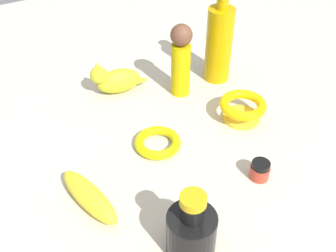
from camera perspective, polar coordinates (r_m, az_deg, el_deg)
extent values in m
plane|color=#BCB29E|center=(0.95, 0.00, -2.74)|extent=(2.00, 2.00, 0.00)
torus|color=#C8BF0A|center=(0.95, -1.45, -2.30)|extent=(0.11, 0.11, 0.02)
cylinder|color=black|center=(0.74, 3.24, -14.68)|extent=(0.09, 0.09, 0.09)
cylinder|color=black|center=(0.69, 3.43, -11.65)|extent=(0.04, 0.04, 0.04)
cylinder|color=#BE9710|center=(0.67, 3.52, -10.22)|extent=(0.05, 0.05, 0.02)
cylinder|color=#B58D05|center=(1.14, 7.08, 11.08)|extent=(0.07, 0.07, 0.21)
cylinder|color=#B58D05|center=(1.09, 7.58, 16.52)|extent=(0.03, 0.03, 0.03)
ellipsoid|color=yellow|center=(0.83, -10.86, -9.58)|extent=(0.18, 0.09, 0.05)
cylinder|color=#AE3622|center=(0.89, 12.58, -6.23)|extent=(0.04, 0.04, 0.03)
cylinder|color=gold|center=(0.88, 12.69, -5.65)|extent=(0.03, 0.03, 0.00)
cylinder|color=black|center=(0.88, 12.76, -5.29)|extent=(0.04, 0.04, 0.01)
cylinder|color=#C0A807|center=(1.08, 1.76, 7.80)|extent=(0.07, 0.07, 0.14)
sphere|color=brown|center=(1.03, 1.88, 12.50)|extent=(0.06, 0.06, 0.06)
ellipsoid|color=gold|center=(1.11, -6.87, 6.22)|extent=(0.07, 0.12, 0.07)
sphere|color=gold|center=(1.09, -9.56, 6.98)|extent=(0.05, 0.05, 0.05)
cone|color=gold|center=(1.07, -9.51, 7.53)|extent=(0.02, 0.02, 0.02)
cone|color=gold|center=(1.09, -9.83, 8.19)|extent=(0.02, 0.02, 0.02)
ellipsoid|color=gold|center=(1.13, -4.21, 6.22)|extent=(0.02, 0.06, 0.02)
cylinder|color=yellow|center=(1.04, 10.18, 1.16)|extent=(0.09, 0.09, 0.01)
torus|color=yellow|center=(1.02, 10.43, 2.86)|extent=(0.11, 0.11, 0.02)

